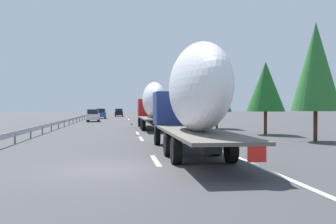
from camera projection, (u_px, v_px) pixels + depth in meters
The scene contains 22 objects.
ground_plane at pixel (118, 123), 53.21m from camera, with size 260.00×260.00×0.00m, color #38383A.
lane_stripe_0 at pixel (156, 160), 15.74m from camera, with size 3.20×0.20×0.01m, color white.
lane_stripe_1 at pixel (141, 139), 26.58m from camera, with size 3.20×0.20×0.01m, color white.
lane_stripe_2 at pixel (137, 133), 32.25m from camera, with size 3.20×0.20×0.01m, color white.
lane_stripe_3 at pixel (132, 124), 48.46m from camera, with size 3.20×0.20×0.01m, color white.
lane_stripe_4 at pixel (132, 124), 48.50m from camera, with size 3.20×0.20×0.01m, color white.
lane_stripe_5 at pixel (129, 119), 66.82m from camera, with size 3.20×0.20×0.01m, color white.
lane_stripe_6 at pixel (128, 118), 72.91m from camera, with size 3.20×0.20×0.01m, color white.
lane_stripe_7 at pixel (128, 118), 74.03m from camera, with size 3.20×0.20×0.01m, color white.
lane_stripe_8 at pixel (127, 117), 87.20m from camera, with size 3.20×0.20×0.01m, color white.
edge_line_right at pixel (154, 121), 58.86m from camera, with size 110.00×0.20×0.01m, color white.
truck_lead at pixel (153, 103), 37.76m from camera, with size 14.27×2.55×4.60m.
truck_trailing at pixel (193, 96), 17.12m from camera, with size 14.31×2.55×4.89m.
car_black_suv at pixel (119, 113), 86.98m from camera, with size 4.11×1.84×1.81m.
car_white_van at pixel (93, 115), 57.34m from camera, with size 4.46×1.75×1.85m.
car_blue_sedan at pixel (101, 113), 73.01m from camera, with size 4.78×1.80×1.90m.
road_sign at pixel (159, 106), 63.08m from camera, with size 0.10×0.90×3.36m.
tree_0 at pixel (316, 67), 24.47m from camera, with size 3.14×3.14×7.71m.
tree_1 at pixel (217, 89), 39.07m from camera, with size 3.05×3.05×6.43m.
tree_2 at pixel (266, 87), 30.69m from camera, with size 3.10×3.10×5.89m.
tree_3 at pixel (165, 101), 100.25m from camera, with size 3.03×3.03×6.04m.
guardrail_median at pixel (77, 118), 55.43m from camera, with size 94.00×0.10×0.76m.
Camera 1 is at (-13.65, -0.35, 2.23)m, focal length 40.60 mm.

